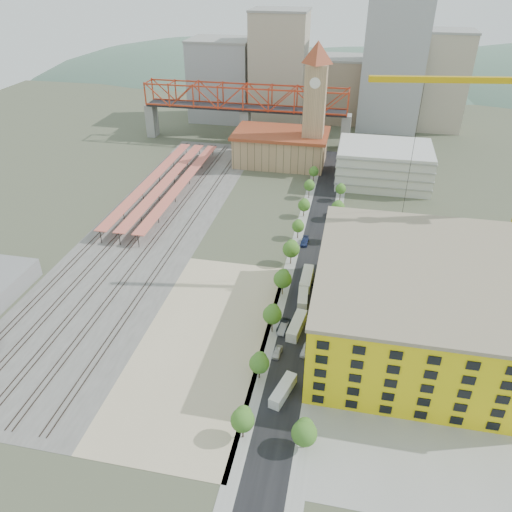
% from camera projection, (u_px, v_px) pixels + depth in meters
% --- Properties ---
extents(ground, '(400.00, 400.00, 0.00)m').
position_uv_depth(ground, '(250.00, 269.00, 138.19)').
color(ground, '#474C38').
rests_on(ground, ground).
extents(ballast_strip, '(36.00, 165.00, 0.06)m').
position_uv_depth(ballast_strip, '(152.00, 227.00, 158.99)').
color(ballast_strip, '#605E59').
rests_on(ballast_strip, ground).
extents(dirt_lot, '(28.00, 67.00, 0.06)m').
position_uv_depth(dirt_lot, '(204.00, 341.00, 112.57)').
color(dirt_lot, tan).
rests_on(dirt_lot, ground).
extents(street_asphalt, '(12.00, 170.00, 0.06)m').
position_uv_depth(street_asphalt, '(314.00, 248.00, 147.95)').
color(street_asphalt, black).
rests_on(street_asphalt, ground).
extents(sidewalk_west, '(3.00, 170.00, 0.04)m').
position_uv_depth(sidewalk_west, '(295.00, 246.00, 148.90)').
color(sidewalk_west, gray).
rests_on(sidewalk_west, ground).
extents(sidewalk_east, '(3.00, 170.00, 0.04)m').
position_uv_depth(sidewalk_east, '(332.00, 250.00, 147.00)').
color(sidewalk_east, gray).
rests_on(sidewalk_east, ground).
extents(construction_pad, '(50.00, 90.00, 0.06)m').
position_uv_depth(construction_pad, '(424.00, 337.00, 113.73)').
color(construction_pad, gray).
rests_on(construction_pad, ground).
extents(rail_tracks, '(26.56, 160.00, 0.18)m').
position_uv_depth(rail_tracks, '(146.00, 226.00, 159.23)').
color(rail_tracks, '#382B23').
rests_on(rail_tracks, ground).
extents(platform_canopies, '(16.00, 80.00, 4.12)m').
position_uv_depth(platform_canopies, '(166.00, 181.00, 180.74)').
color(platform_canopies, '#D35651').
rests_on(platform_canopies, ground).
extents(station_hall, '(38.00, 24.00, 13.10)m').
position_uv_depth(station_hall, '(281.00, 147.00, 204.03)').
color(station_hall, tan).
rests_on(station_hall, ground).
extents(clock_tower, '(12.00, 12.00, 52.00)m').
position_uv_depth(clock_tower, '(315.00, 95.00, 188.60)').
color(clock_tower, tan).
rests_on(clock_tower, ground).
extents(parking_garage, '(34.00, 26.00, 14.00)m').
position_uv_depth(parking_garage, '(384.00, 164.00, 186.78)').
color(parking_garage, silver).
rests_on(parking_garage, ground).
extents(truss_bridge, '(94.00, 9.60, 25.60)m').
position_uv_depth(truss_bridge, '(245.00, 100.00, 220.30)').
color(truss_bridge, gray).
rests_on(truss_bridge, ground).
extents(construction_building, '(44.60, 50.60, 18.80)m').
position_uv_depth(construction_building, '(418.00, 303.00, 109.34)').
color(construction_building, yellow).
rests_on(construction_building, ground).
extents(street_trees, '(15.40, 124.40, 8.00)m').
position_uv_depth(street_trees, '(310.00, 266.00, 139.61)').
color(street_trees, '#365E1C').
rests_on(street_trees, ground).
extents(skyline, '(133.00, 46.00, 60.00)m').
position_uv_depth(skyline, '(326.00, 77.00, 243.80)').
color(skyline, '#9EA0A3').
rests_on(skyline, ground).
extents(distant_hills, '(647.00, 264.00, 227.00)m').
position_uv_depth(distant_hills, '(378.00, 183.00, 389.05)').
color(distant_hills, '#4C6B59').
rests_on(distant_hills, ground).
extents(site_trailer_a, '(4.57, 8.99, 2.38)m').
position_uv_depth(site_trailer_a, '(283.00, 390.00, 98.47)').
color(site_trailer_a, silver).
rests_on(site_trailer_a, ground).
extents(site_trailer_b, '(3.82, 9.91, 2.64)m').
position_uv_depth(site_trailer_b, '(297.00, 326.00, 115.25)').
color(site_trailer_b, silver).
rests_on(site_trailer_b, ground).
extents(site_trailer_c, '(3.03, 9.23, 2.49)m').
position_uv_depth(site_trailer_c, '(303.00, 297.00, 125.09)').
color(site_trailer_c, silver).
rests_on(site_trailer_c, ground).
extents(site_trailer_d, '(2.79, 10.31, 2.81)m').
position_uv_depth(site_trailer_d, '(307.00, 279.00, 131.57)').
color(site_trailer_d, silver).
rests_on(site_trailer_d, ground).
extents(car_0, '(2.11, 4.34, 1.43)m').
position_uv_depth(car_0, '(277.00, 352.00, 108.57)').
color(car_0, '#BDBDBD').
rests_on(car_0, ground).
extents(car_1, '(2.28, 4.94, 1.57)m').
position_uv_depth(car_1, '(283.00, 328.00, 115.34)').
color(car_1, gray).
rests_on(car_1, ground).
extents(car_2, '(3.13, 5.75, 1.53)m').
position_uv_depth(car_2, '(284.00, 326.00, 116.04)').
color(car_2, black).
rests_on(car_2, ground).
extents(car_3, '(2.31, 5.32, 1.52)m').
position_uv_depth(car_3, '(305.00, 242.00, 149.66)').
color(car_3, navy).
rests_on(car_3, ground).
extents(car_4, '(2.45, 4.83, 1.58)m').
position_uv_depth(car_4, '(306.00, 350.00, 109.02)').
color(car_4, silver).
rests_on(car_4, ground).
extents(car_5, '(1.97, 4.82, 1.55)m').
position_uv_depth(car_5, '(315.00, 297.00, 125.85)').
color(car_5, '#97979C').
rests_on(car_5, ground).
extents(car_6, '(3.02, 5.45, 1.44)m').
position_uv_depth(car_6, '(317.00, 287.00, 129.69)').
color(car_6, black).
rests_on(car_6, ground).
extents(car_7, '(2.21, 5.18, 1.49)m').
position_uv_depth(car_7, '(330.00, 215.00, 164.94)').
color(car_7, navy).
rests_on(car_7, ground).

